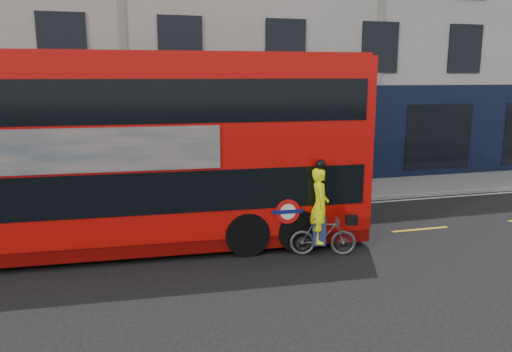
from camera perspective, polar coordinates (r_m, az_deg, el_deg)
name	(u,v)px	position (r m, az deg, el deg)	size (l,w,h in m)	color
ground	(140,278)	(11.50, -13.08, -11.33)	(120.00, 120.00, 0.00)	black
pavement	(132,204)	(17.66, -14.01, -3.12)	(60.00, 3.00, 0.12)	slate
kerb	(133,215)	(16.21, -13.86, -4.39)	(60.00, 0.12, 0.13)	gray
building_terrace	(119,3)	(23.78, -15.37, 18.52)	(50.00, 10.07, 15.00)	#AFACA5
road_edge_line	(134,220)	(15.94, -13.82, -4.89)	(58.00, 0.10, 0.01)	silver
lane_dashes	(138,255)	(12.90, -13.37, -8.78)	(58.00, 0.12, 0.01)	gold
bus	(127,151)	(12.96, -14.57, 2.80)	(12.37, 3.45, 4.94)	red
cyclist	(322,223)	(12.40, 7.52, -5.32)	(1.71, 0.90, 2.42)	#4B4F50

